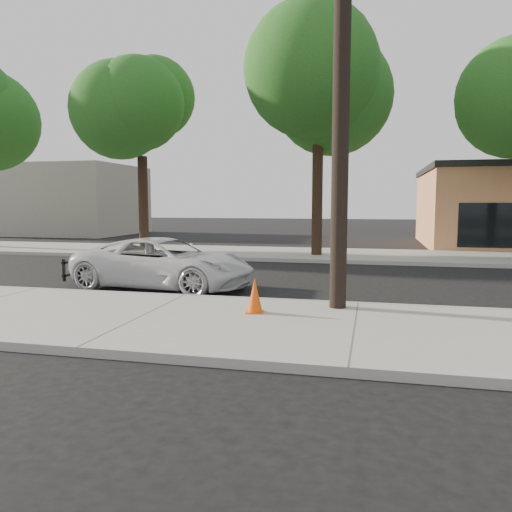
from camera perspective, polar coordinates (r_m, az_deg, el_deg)
name	(u,v)px	position (r m, az deg, el deg)	size (l,w,h in m)	color
ground	(213,287)	(13.84, -4.98, -3.49)	(120.00, 120.00, 0.00)	black
near_sidewalk	(143,319)	(9.91, -12.81, -7.03)	(90.00, 4.40, 0.15)	gray
far_sidewalk	(273,254)	(21.99, 1.94, 0.29)	(90.00, 5.00, 0.15)	gray
curb_near	(185,298)	(11.88, -8.15, -4.76)	(90.00, 0.12, 0.16)	#9E9B93
building_far	(42,200)	(40.93, -23.29, 5.88)	(14.00, 8.00, 5.00)	gray
utility_pole	(342,81)	(10.56, 9.75, 19.14)	(1.40, 0.34, 9.00)	black
tree_b	(144,116)	(23.63, -12.71, 15.33)	(4.34, 4.20, 8.45)	black
tree_c	(324,87)	(21.21, 7.73, 18.60)	(4.96, 4.80, 9.55)	black
police_cruiser	(164,263)	(13.69, -10.46, -0.80)	(2.26, 4.90, 1.36)	silver
traffic_cone	(255,296)	(9.82, -0.15, -4.58)	(0.41, 0.41, 0.68)	#E44B0C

